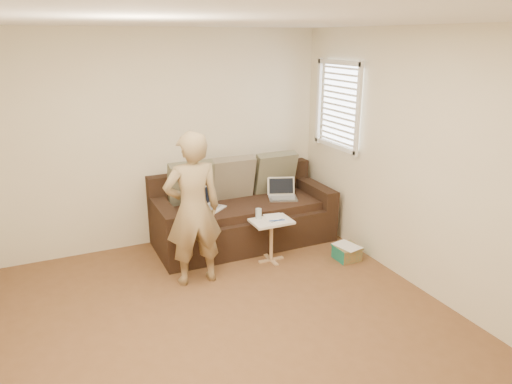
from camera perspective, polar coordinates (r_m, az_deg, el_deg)
floor at (r=4.37m, az=-1.93°, el=-16.52°), size 4.50×4.50×0.00m
ceiling at (r=3.59m, az=-2.40°, el=19.92°), size 4.50×4.50×0.00m
wall_back at (r=5.86m, az=-10.70°, el=6.18°), size 4.00×0.00×4.00m
wall_front at (r=2.11m, az=23.45°, el=-17.94°), size 4.00×0.00×4.00m
wall_right at (r=4.88m, az=20.10°, el=2.96°), size 0.00×4.50×4.50m
window_blinds at (r=5.91m, az=9.93°, el=10.26°), size 0.12×0.88×1.08m
sofa at (r=5.92m, az=-1.49°, el=-2.23°), size 2.20×0.95×0.85m
pillow_left at (r=5.82m, az=-7.90°, el=1.05°), size 0.55×0.29×0.57m
pillow_mid at (r=5.98m, az=-2.83°, el=1.68°), size 0.55×0.27×0.57m
pillow_right at (r=6.22m, az=2.30°, el=2.34°), size 0.55×0.28×0.57m
laptop_silver at (r=6.05m, az=3.27°, el=-0.84°), size 0.42×0.36×0.24m
laptop_white at (r=5.69m, az=-5.47°, el=-2.13°), size 0.43×0.41×0.25m
person at (r=4.86m, az=-7.59°, el=-2.10°), size 0.61×0.42×1.63m
side_table at (r=5.48m, az=1.85°, el=-5.88°), size 0.46×0.32×0.51m
drinking_glass at (r=5.41m, az=0.31°, el=-2.63°), size 0.07×0.07×0.12m
scissors at (r=5.36m, az=2.56°, el=-3.46°), size 0.20×0.15×0.02m
paper_on_table at (r=5.45m, az=2.35°, el=-3.16°), size 0.25×0.33×0.00m
striped_box at (r=5.68m, az=10.89°, el=-7.16°), size 0.28×0.28×0.17m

